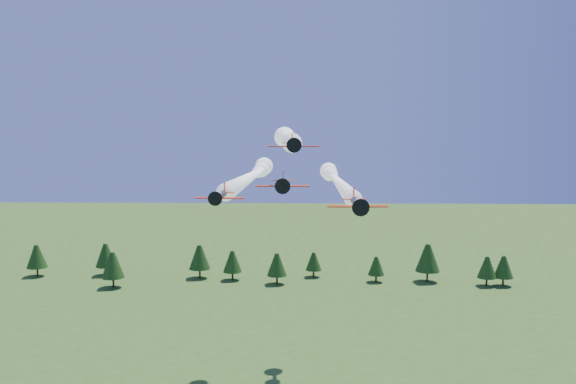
{
  "coord_description": "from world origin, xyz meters",
  "views": [
    {
      "loc": [
        1.31,
        -86.47,
        50.95
      ],
      "look_at": [
        -0.73,
        0.0,
        41.09
      ],
      "focal_mm": 40.0,
      "sensor_mm": 36.0,
      "label": 1
    }
  ],
  "objects_px": {
    "plane_right": "(337,181)",
    "plane_slot": "(283,183)",
    "plane_left": "(253,176)",
    "plane_lead": "(288,138)"
  },
  "relations": [
    {
      "from": "plane_left",
      "to": "plane_right",
      "type": "relative_size",
      "value": 0.94
    },
    {
      "from": "plane_left",
      "to": "plane_slot",
      "type": "distance_m",
      "value": 22.63
    },
    {
      "from": "plane_right",
      "to": "plane_slot",
      "type": "bearing_deg",
      "value": -111.78
    },
    {
      "from": "plane_left",
      "to": "plane_slot",
      "type": "xyz_separation_m",
      "value": [
        6.15,
        -21.76,
        0.75
      ]
    },
    {
      "from": "plane_left",
      "to": "plane_right",
      "type": "xyz_separation_m",
      "value": [
        15.61,
        4.25,
        -1.38
      ]
    },
    {
      "from": "plane_lead",
      "to": "plane_right",
      "type": "bearing_deg",
      "value": 58.98
    },
    {
      "from": "plane_slot",
      "to": "plane_left",
      "type": "bearing_deg",
      "value": 104.41
    },
    {
      "from": "plane_left",
      "to": "plane_slot",
      "type": "relative_size",
      "value": 6.33
    },
    {
      "from": "plane_right",
      "to": "plane_lead",
      "type": "bearing_deg",
      "value": -119.93
    },
    {
      "from": "plane_lead",
      "to": "plane_right",
      "type": "height_order",
      "value": "plane_lead"
    }
  ]
}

